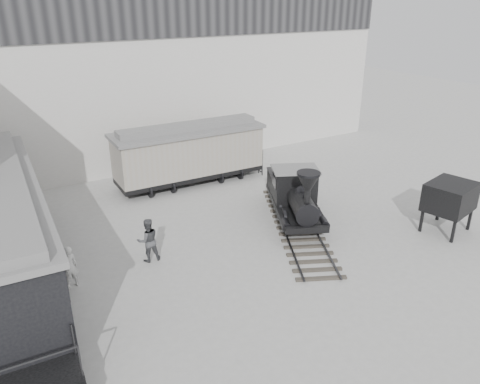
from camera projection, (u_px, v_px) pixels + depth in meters
ground at (293, 264)px, 19.52m from camera, size 90.00×90.00×0.00m
north_wall at (153, 78)px, 29.20m from camera, size 34.00×2.51×11.00m
locomotive at (296, 199)px, 22.72m from camera, size 5.87×9.39×3.33m
boxcar at (189, 152)px, 27.24m from camera, size 8.92×2.98×3.63m
visitor_a at (69, 267)px, 17.66m from camera, size 0.69×0.51×1.76m
visitor_b at (148, 240)px, 19.43m from camera, size 0.99×0.80×1.92m
coal_hopper at (449, 200)px, 21.68m from camera, size 2.57×2.27×2.41m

